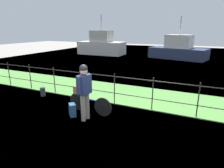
{
  "coord_description": "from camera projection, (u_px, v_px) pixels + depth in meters",
  "views": [
    {
      "loc": [
        1.96,
        -3.98,
        2.63
      ],
      "look_at": [
        -0.54,
        1.39,
        0.9
      ],
      "focal_mm": 30.27,
      "sensor_mm": 36.0,
      "label": 1
    }
  ],
  "objects": [
    {
      "name": "grass_strip",
      "position": [
        141.0,
        96.0,
        7.64
      ],
      "size": [
        27.0,
        2.4,
        0.03
      ],
      "primitive_type": "cube",
      "color": "#569342",
      "rests_on": "ground"
    },
    {
      "name": "backpack_on_paving",
      "position": [
        72.0,
        110.0,
        5.89
      ],
      "size": [
        0.33,
        0.32,
        0.4
      ],
      "primitive_type": "cube",
      "rotation": [
        0.0,
        0.0,
        2.4
      ],
      "color": "#28517A",
      "rests_on": "ground"
    },
    {
      "name": "iron_fence",
      "position": [
        133.0,
        89.0,
        6.5
      ],
      "size": [
        18.04,
        0.04,
        1.13
      ],
      "color": "#28231E",
      "rests_on": "ground"
    },
    {
      "name": "harbor_water",
      "position": [
        173.0,
        62.0,
        15.64
      ],
      "size": [
        30.0,
        30.0,
        0.0
      ],
      "primitive_type": "plane",
      "color": "#60849E",
      "rests_on": "ground"
    },
    {
      "name": "moored_boat_near",
      "position": [
        178.0,
        50.0,
        17.29
      ],
      "size": [
        5.36,
        3.41,
        3.74
      ],
      "color": "#2D3856",
      "rests_on": "ground"
    },
    {
      "name": "bicycle_main",
      "position": [
        89.0,
        103.0,
        6.09
      ],
      "size": [
        1.59,
        0.19,
        0.6
      ],
      "color": "black",
      "rests_on": "ground"
    },
    {
      "name": "terrier_dog",
      "position": [
        80.0,
        84.0,
        6.07
      ],
      "size": [
        0.32,
        0.16,
        0.18
      ],
      "color": "#4C3D2D",
      "rests_on": "wooden_crate"
    },
    {
      "name": "cyclist_person",
      "position": [
        84.0,
        88.0,
        5.44
      ],
      "size": [
        0.28,
        0.54,
        1.68
      ],
      "color": "gray",
      "rests_on": "ground"
    },
    {
      "name": "mooring_bollard",
      "position": [
        43.0,
        92.0,
        7.67
      ],
      "size": [
        0.2,
        0.2,
        0.36
      ],
      "primitive_type": "cylinder",
      "color": "#38383D",
      "rests_on": "ground"
    },
    {
      "name": "ground_plane",
      "position": [
        108.0,
        132.0,
        4.99
      ],
      "size": [
        60.0,
        60.0,
        0.0
      ],
      "primitive_type": "plane",
      "color": "gray"
    },
    {
      "name": "moored_boat_mid",
      "position": [
        102.0,
        46.0,
        20.17
      ],
      "size": [
        4.84,
        2.2,
        4.09
      ],
      "color": "silver",
      "rests_on": "ground"
    },
    {
      "name": "wooden_crate",
      "position": [
        80.0,
        90.0,
        6.14
      ],
      "size": [
        0.36,
        0.3,
        0.26
      ],
      "primitive_type": "cube",
      "rotation": [
        0.0,
        0.0,
        -0.06
      ],
      "color": "olive",
      "rests_on": "bicycle_main"
    }
  ]
}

